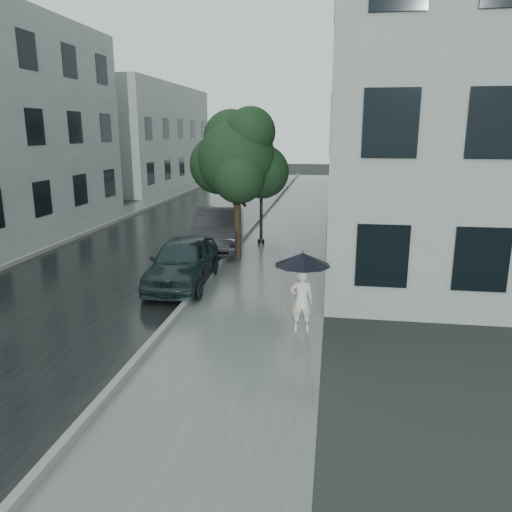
% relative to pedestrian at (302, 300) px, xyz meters
% --- Properties ---
extents(ground, '(120.00, 120.00, 0.00)m').
position_rel_pedestrian_xyz_m(ground, '(-1.50, -0.50, -0.75)').
color(ground, black).
rests_on(ground, ground).
extents(sidewalk, '(3.50, 60.00, 0.01)m').
position_rel_pedestrian_xyz_m(sidewalk, '(-1.25, 11.50, -0.74)').
color(sidewalk, slate).
rests_on(sidewalk, ground).
extents(kerb_near, '(0.15, 60.00, 0.15)m').
position_rel_pedestrian_xyz_m(kerb_near, '(-3.07, 11.50, -0.67)').
color(kerb_near, slate).
rests_on(kerb_near, ground).
extents(asphalt_road, '(6.85, 60.00, 0.00)m').
position_rel_pedestrian_xyz_m(asphalt_road, '(-6.57, 11.50, -0.74)').
color(asphalt_road, black).
rests_on(asphalt_road, ground).
extents(kerb_far, '(0.15, 60.00, 0.15)m').
position_rel_pedestrian_xyz_m(kerb_far, '(-10.07, 11.50, -0.67)').
color(kerb_far, slate).
rests_on(kerb_far, ground).
extents(sidewalk_far, '(1.70, 60.00, 0.01)m').
position_rel_pedestrian_xyz_m(sidewalk_far, '(-11.00, 11.50, -0.74)').
color(sidewalk_far, '#4C5451').
rests_on(sidewalk_far, ground).
extents(building_near, '(7.02, 36.00, 9.00)m').
position_rel_pedestrian_xyz_m(building_near, '(3.97, 19.00, 3.75)').
color(building_near, gray).
rests_on(building_near, ground).
extents(building_far_b, '(7.02, 18.00, 8.00)m').
position_rel_pedestrian_xyz_m(building_far_b, '(-15.27, 29.50, 3.25)').
color(building_far_b, gray).
rests_on(building_far_b, ground).
extents(pedestrian, '(0.58, 0.42, 1.48)m').
position_rel_pedestrian_xyz_m(pedestrian, '(0.00, 0.00, 0.00)').
color(pedestrian, silver).
rests_on(pedestrian, sidewalk).
extents(umbrella, '(1.40, 1.40, 0.96)m').
position_rel_pedestrian_xyz_m(umbrella, '(0.00, -0.01, 0.96)').
color(umbrella, black).
rests_on(umbrella, ground).
extents(street_tree, '(3.53, 3.21, 5.24)m').
position_rel_pedestrian_xyz_m(street_tree, '(-2.70, 6.55, 2.77)').
color(street_tree, '#332619').
rests_on(street_tree, ground).
extents(lamp_post, '(0.83, 0.45, 4.88)m').
position_rel_pedestrian_xyz_m(lamp_post, '(-2.35, 8.89, 2.06)').
color(lamp_post, black).
rests_on(lamp_post, ground).
extents(car_near, '(1.89, 4.19, 1.40)m').
position_rel_pedestrian_xyz_m(car_near, '(-3.70, 3.05, -0.04)').
color(car_near, black).
rests_on(car_near, ground).
extents(car_far, '(2.20, 4.89, 1.56)m').
position_rel_pedestrian_xyz_m(car_far, '(-3.71, 7.80, 0.04)').
color(car_far, '#232529').
rests_on(car_far, ground).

